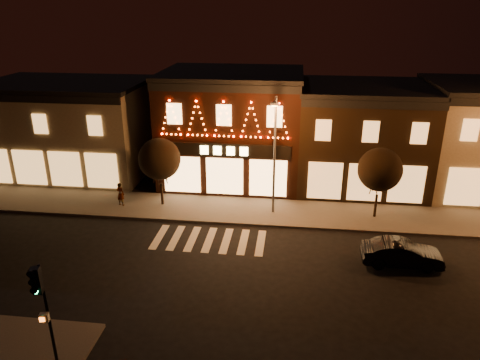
% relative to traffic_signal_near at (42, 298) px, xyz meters
% --- Properties ---
extents(ground, '(120.00, 120.00, 0.00)m').
position_rel_traffic_signal_near_xyz_m(ground, '(3.92, 6.54, -3.24)').
color(ground, black).
rests_on(ground, ground).
extents(sidewalk_far, '(44.00, 4.00, 0.15)m').
position_rel_traffic_signal_near_xyz_m(sidewalk_far, '(5.92, 14.54, -3.17)').
color(sidewalk_far, '#47423D').
rests_on(sidewalk_far, ground).
extents(building_left, '(12.20, 8.28, 7.30)m').
position_rel_traffic_signal_near_xyz_m(building_left, '(-9.08, 20.53, 0.42)').
color(building_left, '#7A6F57').
rests_on(building_left, ground).
extents(building_pulp, '(10.20, 8.34, 8.30)m').
position_rel_traffic_signal_near_xyz_m(building_pulp, '(3.92, 20.51, 0.92)').
color(building_pulp, black).
rests_on(building_pulp, ground).
extents(building_right_a, '(9.20, 8.28, 7.50)m').
position_rel_traffic_signal_near_xyz_m(building_right_a, '(13.42, 20.53, 0.52)').
color(building_right_a, black).
rests_on(building_right_a, ground).
extents(traffic_signal_near, '(0.36, 0.46, 4.39)m').
position_rel_traffic_signal_near_xyz_m(traffic_signal_near, '(0.00, 0.00, 0.00)').
color(traffic_signal_near, black).
rests_on(traffic_signal_near, sidewalk_near).
extents(streetlamp_mid, '(0.48, 1.73, 7.59)m').
position_rel_traffic_signal_near_xyz_m(streetlamp_mid, '(7.40, 14.23, 1.36)').
color(streetlamp_mid, '#59595E').
rests_on(streetlamp_mid, sidewalk_far).
extents(tree_left, '(2.75, 2.75, 4.60)m').
position_rel_traffic_signal_near_xyz_m(tree_left, '(-0.09, 14.77, 0.13)').
color(tree_left, black).
rests_on(tree_left, sidewalk_far).
extents(tree_right, '(2.71, 2.71, 4.53)m').
position_rel_traffic_signal_near_xyz_m(tree_right, '(13.90, 14.61, 0.08)').
color(tree_right, black).
rests_on(tree_right, sidewalk_far).
extents(dark_sedan, '(4.12, 1.46, 1.35)m').
position_rel_traffic_signal_near_xyz_m(dark_sedan, '(14.43, 9.14, -2.56)').
color(dark_sedan, black).
rests_on(dark_sedan, ground).
extents(pedestrian, '(0.69, 0.57, 1.62)m').
position_rel_traffic_signal_near_xyz_m(pedestrian, '(-2.79, 14.25, -2.28)').
color(pedestrian, gray).
rests_on(pedestrian, sidewalk_far).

